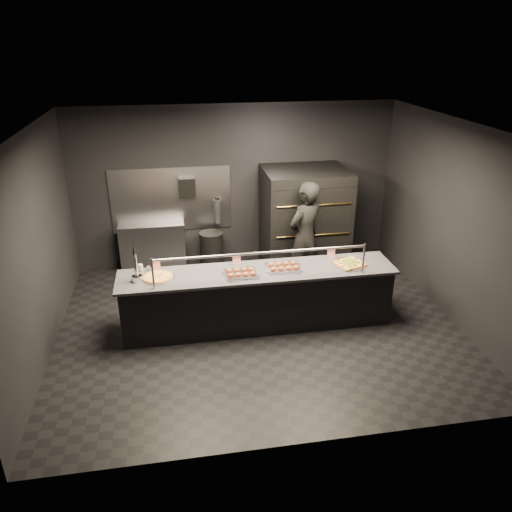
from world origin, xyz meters
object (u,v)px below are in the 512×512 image
Objects in this scene: service_counter at (258,298)px; trash_bin at (212,251)px; pizza_oven at (304,220)px; towel_dispenser at (187,187)px; beer_tap at (136,271)px; fire_extinguisher at (218,211)px; slider_tray_a at (241,273)px; slider_tray_b at (283,267)px; worker at (305,237)px; round_pizza at (158,277)px; square_pizza at (349,264)px; prep_shelf at (153,247)px.

trash_bin is at bearing 103.68° from service_counter.
pizza_oven is 2.23m from towel_dispenser.
service_counter is at bearing 1.18° from beer_tap.
service_counter is 8.12× the size of fire_extinguisher.
towel_dispenser is 1.27m from trash_bin.
fire_extinguisher reaches higher than slider_tray_a.
slider_tray_b is 0.30× the size of worker.
square_pizza is at bearing -0.81° from round_pizza.
towel_dispenser is (-2.10, 0.49, 0.58)m from pizza_oven.
towel_dispenser is 2.52m from round_pizza.
slider_tray_b is at bearing -66.82° from trash_bin.
fire_extinguisher is at bearing 3.66° from prep_shelf.
worker is (-0.41, 1.10, 0.03)m from square_pizza.
beer_tap is 2.13m from slider_tray_b.
slider_tray_a is at bearing 10.45° from worker.
worker is (1.51, -1.04, 0.60)m from trash_bin.
fire_extinguisher is at bearing 65.25° from round_pizza.
prep_shelf is 1.11m from trash_bin.
towel_dispenser reaches higher than slider_tray_a.
prep_shelf is 2.38× the size of fire_extinguisher.
slider_tray_a is (-0.26, -0.08, 0.48)m from service_counter.
round_pizza is at bearing 175.41° from slider_tray_a.
square_pizza is at bearing -46.42° from towel_dispenser.
slider_tray_a is at bearing -83.45° from trash_bin.
fire_extinguisher is (-1.55, 0.50, 0.09)m from pizza_oven.
beer_tap reaches higher than slider_tray_b.
worker is (1.89, -1.32, -0.58)m from towel_dispenser.
prep_shelf is 2.92m from worker.
fire_extinguisher is 2.49m from slider_tray_a.
beer_tap is 1.09× the size of square_pizza.
square_pizza is (1.66, 0.05, -0.01)m from slider_tray_a.
slider_tray_b is 2.36m from trash_bin.
pizza_oven is 2.06m from slider_tray_b.
fire_extinguisher is 2.63m from round_pizza.
worker is at bearing -44.66° from fire_extinguisher.
slider_tray_a is 0.28× the size of worker.
service_counter is 7.87× the size of square_pizza.
pizza_oven is at bearing -8.54° from prep_shelf.
slider_tray_a is at bearing -4.59° from round_pizza.
slider_tray_b is (0.39, 0.01, 0.49)m from service_counter.
prep_shelf is 2.44m from beer_tap.
worker is at bearing 47.33° from service_counter.
prep_shelf is 1.31m from towel_dispenser.
round_pizza is at bearing -8.76° from worker.
worker is at bearing 60.32° from slider_tray_b.
beer_tap is at bearing -119.67° from fire_extinguisher.
prep_shelf is 2.30× the size of square_pizza.
towel_dispenser reaches higher than trash_bin.
service_counter reaches higher than slider_tray_a.
fire_extinguisher is at bearing 1.04° from towel_dispenser.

